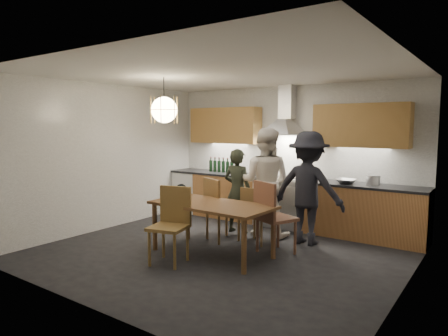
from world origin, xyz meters
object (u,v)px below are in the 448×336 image
Objects in this scene: dining_table at (212,209)px; stock_pot at (373,181)px; chair_front at (172,219)px; chair_back_left at (218,205)px; mixing_bowl at (346,181)px; person_left at (238,191)px; person_mid at (265,182)px; person_right at (308,188)px; wine_bottles at (221,165)px.

dining_table is 2.71m from stock_pot.
chair_back_left is at bearing 78.51° from chair_front.
person_left is at bearing -154.09° from mixing_bowl.
dining_table is 0.99× the size of person_mid.
dining_table is 2.39m from mixing_bowl.
person_right reaches higher than person_left.
chair_front is 4.73× the size of stock_pot.
person_left is at bearing -42.55° from wine_bottles.
chair_back_left is at bearing 91.80° from person_left.
person_mid is at bearing -149.60° from mixing_bowl.
chair_back_left is 0.56× the size of person_mid.
stock_pot reaches higher than mixing_bowl.
chair_front is 3.32m from stock_pot.
person_left is 1.28m from person_right.
wine_bottles is (-1.37, 2.15, 0.39)m from dining_table.
chair_front is at bearing 91.81° from person_left.
person_right is at bearing 57.09° from dining_table.
stock_pot is (1.95, 2.65, 0.39)m from chair_front.
person_mid is at bearing -167.54° from person_left.
stock_pot is 0.36× the size of wine_bottles.
chair_back_left reaches higher than mixing_bowl.
wine_bottles is at bearing 124.66° from dining_table.
person_left reaches higher than stock_pot.
person_right is at bearing -134.16° from stock_pot.
person_left is 1.83m from mixing_bowl.
person_mid is 3.01× the size of wine_bottles.
stock_pot is (2.04, 0.88, 0.24)m from person_left.
wine_bottles is (-1.02, 0.93, 0.32)m from person_left.
chair_front is (-0.27, -0.56, -0.07)m from dining_table.
chair_back_left is at bearing -143.06° from stock_pot.
wine_bottles is (-1.11, 2.70, 0.46)m from chair_front.
chair_back_left is 2.54m from stock_pot.
person_left reaches higher than chair_front.
mixing_bowl is at bearing 59.56° from dining_table.
dining_table is 1.76× the size of chair_back_left.
stock_pot reaches higher than chair_back_left.
person_left is 4.47× the size of mixing_bowl.
person_mid reaches higher than chair_back_left.
chair_front reaches higher than dining_table.
wine_bottles is at bearing 176.94° from mixing_bowl.
dining_table is 1.27m from person_left.
person_mid is at bearing -28.73° from wine_bottles.
person_mid reaches higher than stock_pot.
wine_bottles reaches higher than dining_table.
stock_pot is (1.56, 0.77, 0.07)m from person_mid.
mixing_bowl is 0.54× the size of wine_bottles.
chair_front is 0.57× the size of person_mid.
stock_pot is (0.77, 0.80, 0.09)m from person_right.
dining_table is at bearing -128.73° from stock_pot.
chair_back_left is 4.71× the size of stock_pot.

